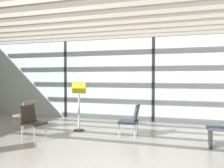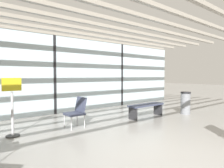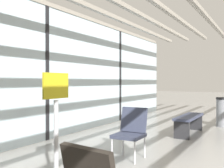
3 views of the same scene
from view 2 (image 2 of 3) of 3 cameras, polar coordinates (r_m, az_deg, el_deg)
name	(u,v)px [view 2 (image 2 of 3)]	position (r m, az deg, el deg)	size (l,w,h in m)	color
ground_plane	(169,156)	(4.00, 16.33, -19.60)	(60.00, 60.00, 0.00)	gray
glass_curtain_wall	(54,75)	(7.90, -16.44, 2.59)	(14.00, 0.08, 3.04)	silver
window_mullion_1	(54,75)	(7.90, -16.44, 2.59)	(0.10, 0.12, 3.04)	black
window_mullion_2	(121,75)	(9.80, 2.79, 2.66)	(0.10, 0.12, 3.04)	black
ceiling_slats	(106,12)	(5.27, -1.67, 20.13)	(13.72, 6.72, 0.10)	gray
parked_airplane	(6,67)	(11.57, -28.46, 4.46)	(13.25, 3.90, 3.90)	silver
lounge_chair_1	(77,110)	(5.79, -10.17, -7.52)	(0.53, 0.49, 0.87)	#33384C
waiting_bench	(146,107)	(7.16, 9.95, -6.64)	(1.50, 0.41, 0.47)	#33384C
trash_bin	(186,103)	(8.13, 20.64, -5.17)	(0.38, 0.38, 0.86)	slate
info_sign	(12,109)	(5.39, -27.07, -6.51)	(0.44, 0.32, 1.44)	#333333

